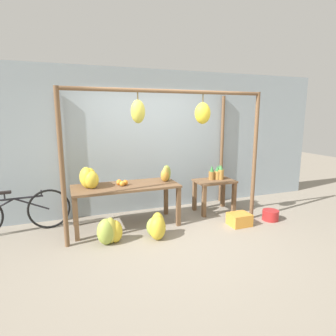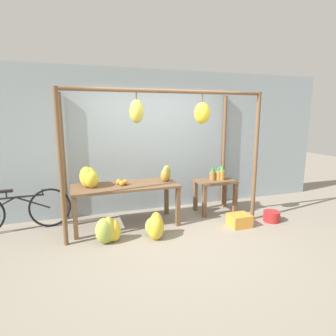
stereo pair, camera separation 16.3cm
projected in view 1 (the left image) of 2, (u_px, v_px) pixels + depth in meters
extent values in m
plane|color=gray|center=(178.00, 239.00, 4.45)|extent=(20.00, 20.00, 0.00)
cube|color=#99A8B2|center=(148.00, 142.00, 5.63)|extent=(8.00, 0.08, 2.80)
cylinder|color=brown|center=(62.00, 170.00, 3.98)|extent=(0.07, 0.07, 2.32)
cylinder|color=brown|center=(255.00, 158.00, 5.12)|extent=(0.07, 0.07, 2.32)
cylinder|color=brown|center=(62.00, 159.00, 5.02)|extent=(0.07, 0.07, 2.32)
cylinder|color=brown|center=(222.00, 150.00, 6.16)|extent=(0.07, 0.07, 2.32)
cylinder|color=brown|center=(170.00, 91.00, 4.34)|extent=(3.30, 0.06, 0.06)
cylinder|color=brown|center=(138.00, 96.00, 4.17)|extent=(0.02, 0.02, 0.11)
ellipsoid|color=gold|center=(138.00, 112.00, 4.21)|extent=(0.22, 0.20, 0.35)
cylinder|color=brown|center=(203.00, 98.00, 4.55)|extent=(0.02, 0.02, 0.13)
ellipsoid|color=yellow|center=(203.00, 113.00, 4.59)|extent=(0.26, 0.24, 0.35)
cube|color=brown|center=(126.00, 186.00, 4.84)|extent=(1.81, 0.74, 0.04)
cube|color=brown|center=(76.00, 219.00, 4.32)|extent=(0.07, 0.07, 0.70)
cube|color=brown|center=(178.00, 207.00, 4.91)|extent=(0.07, 0.07, 0.70)
cube|color=brown|center=(74.00, 207.00, 4.91)|extent=(0.07, 0.07, 0.70)
cube|color=brown|center=(166.00, 197.00, 5.50)|extent=(0.07, 0.07, 0.70)
cube|color=brown|center=(214.00, 181.00, 5.58)|extent=(0.77, 0.51, 0.04)
cube|color=brown|center=(204.00, 202.00, 5.34)|extent=(0.07, 0.07, 0.61)
cube|color=brown|center=(234.00, 198.00, 5.57)|extent=(0.07, 0.07, 0.61)
cube|color=brown|center=(195.00, 196.00, 5.72)|extent=(0.07, 0.07, 0.61)
cube|color=brown|center=(223.00, 193.00, 5.95)|extent=(0.07, 0.07, 0.61)
ellipsoid|color=yellow|center=(90.00, 178.00, 4.65)|extent=(0.26, 0.28, 0.33)
ellipsoid|color=yellow|center=(88.00, 177.00, 4.76)|extent=(0.35, 0.37, 0.30)
ellipsoid|color=gold|center=(87.00, 177.00, 4.66)|extent=(0.32, 0.32, 0.35)
ellipsoid|color=gold|center=(87.00, 178.00, 4.62)|extent=(0.28, 0.29, 0.35)
ellipsoid|color=gold|center=(92.00, 180.00, 4.60)|extent=(0.30, 0.29, 0.29)
sphere|color=orange|center=(122.00, 184.00, 4.76)|extent=(0.09, 0.09, 0.09)
sphere|color=orange|center=(125.00, 183.00, 4.84)|extent=(0.08, 0.08, 0.08)
sphere|color=orange|center=(119.00, 183.00, 4.85)|extent=(0.07, 0.07, 0.07)
sphere|color=orange|center=(125.00, 182.00, 4.84)|extent=(0.09, 0.09, 0.09)
sphere|color=orange|center=(119.00, 182.00, 4.87)|extent=(0.09, 0.09, 0.09)
cylinder|color=#B27F38|center=(217.00, 175.00, 5.63)|extent=(0.13, 0.13, 0.17)
cone|color=#337538|center=(218.00, 168.00, 5.60)|extent=(0.09, 0.09, 0.11)
cylinder|color=#A3702D|center=(219.00, 175.00, 5.69)|extent=(0.13, 0.13, 0.17)
cone|color=#428442|center=(220.00, 167.00, 5.66)|extent=(0.09, 0.09, 0.12)
cylinder|color=olive|center=(212.00, 176.00, 5.61)|extent=(0.12, 0.12, 0.16)
cone|color=#337538|center=(212.00, 168.00, 5.58)|extent=(0.09, 0.09, 0.12)
cylinder|color=#B27F38|center=(221.00, 175.00, 5.62)|extent=(0.12, 0.12, 0.20)
cone|color=#428442|center=(221.00, 167.00, 5.59)|extent=(0.08, 0.08, 0.10)
ellipsoid|color=gold|center=(115.00, 231.00, 4.30)|extent=(0.26, 0.24, 0.36)
ellipsoid|color=#9EB247|center=(110.00, 233.00, 4.31)|extent=(0.30, 0.28, 0.30)
ellipsoid|color=gold|center=(108.00, 233.00, 4.29)|extent=(0.32, 0.29, 0.32)
ellipsoid|color=#9EB247|center=(106.00, 232.00, 4.23)|extent=(0.37, 0.36, 0.40)
ellipsoid|color=gold|center=(110.00, 231.00, 4.26)|extent=(0.29, 0.29, 0.41)
ellipsoid|color=gold|center=(158.00, 225.00, 4.48)|extent=(0.31, 0.30, 0.41)
ellipsoid|color=#9EB247|center=(155.00, 227.00, 4.50)|extent=(0.34, 0.32, 0.33)
ellipsoid|color=gold|center=(158.00, 228.00, 4.39)|extent=(0.36, 0.36, 0.38)
cube|color=orange|center=(239.00, 219.00, 4.97)|extent=(0.37, 0.31, 0.22)
cylinder|color=#AD2323|center=(270.00, 215.00, 5.22)|extent=(0.30, 0.30, 0.19)
torus|color=black|center=(49.00, 209.00, 4.81)|extent=(0.69, 0.08, 0.69)
cylinder|color=black|center=(14.00, 199.00, 4.55)|extent=(0.87, 0.09, 0.03)
cylinder|color=black|center=(32.00, 204.00, 4.68)|extent=(0.52, 0.06, 0.27)
cylinder|color=black|center=(5.00, 197.00, 4.49)|extent=(0.02, 0.02, 0.10)
cube|color=black|center=(4.00, 193.00, 4.48)|extent=(0.21, 0.09, 0.04)
cylinder|color=black|center=(41.00, 193.00, 4.71)|extent=(0.02, 0.02, 0.10)
ellipsoid|color=gold|center=(165.00, 175.00, 5.07)|extent=(0.17, 0.15, 0.23)
ellipsoid|color=#93A33D|center=(167.00, 173.00, 5.13)|extent=(0.19, 0.17, 0.29)
ellipsoid|color=#B2993D|center=(166.00, 174.00, 5.08)|extent=(0.16, 0.14, 0.27)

